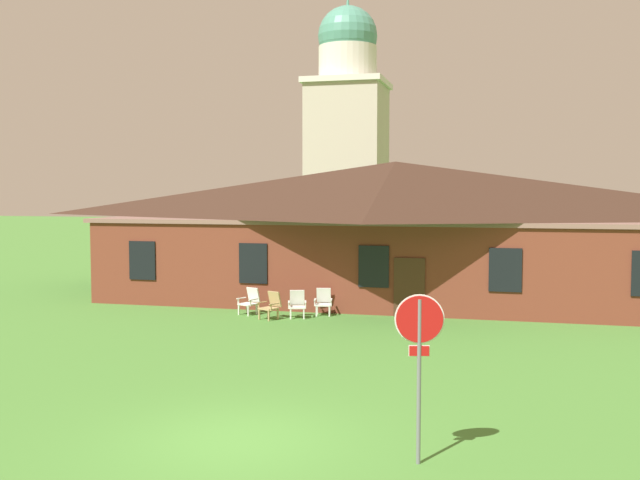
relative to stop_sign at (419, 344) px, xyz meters
name	(u,v)px	position (x,y,z in m)	size (l,w,h in m)	color
ground_plane	(237,441)	(-3.25, 0.28, -1.98)	(200.00, 200.00, 0.00)	#477F33
brick_building	(395,228)	(-3.25, 18.87, 0.91)	(23.67, 10.40, 5.68)	brown
dome_tower	(347,139)	(-8.97, 35.54, 5.89)	(5.18, 5.18, 17.38)	#BCB29E
stop_sign	(419,344)	(0.00, 0.00, 0.00)	(0.79, 0.22, 2.79)	slate
lawn_chair_by_porch	(250,301)	(-7.62, 12.96, -1.48)	(0.78, 0.83, 0.96)	silver
lawn_chair_near_door	(271,305)	(-6.57, 12.20, -1.48)	(0.81, 0.84, 0.96)	tan
lawn_chair_left_end	(297,303)	(-5.77, 12.72, -1.48)	(0.75, 0.80, 0.96)	silver
lawn_chair_middle	(323,301)	(-5.01, 13.49, -1.48)	(0.72, 0.76, 0.96)	silver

